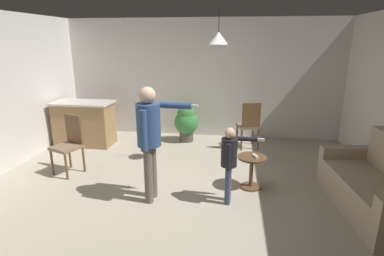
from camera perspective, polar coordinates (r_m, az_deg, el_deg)
ground at (r=4.55m, az=-2.62°, el=-13.14°), size 7.68×7.68×0.00m
wall_back at (r=7.19m, az=1.92°, el=9.19°), size 6.40×0.10×2.70m
couch_floral at (r=4.80m, az=31.52°, el=-9.65°), size 1.01×1.87×1.00m
kitchen_counter at (r=7.03m, az=-19.44°, el=0.85°), size 1.26×0.66×0.95m
side_table_by_couch at (r=4.81m, az=11.04°, el=-7.38°), size 0.44×0.44×0.52m
person_adult at (r=4.19m, az=-7.88°, el=-0.78°), size 0.82×0.47×1.64m
person_child at (r=4.21m, az=7.07°, el=-5.43°), size 0.58×0.32×1.10m
dining_chair_by_counter at (r=5.61m, az=-21.88°, el=-2.46°), size 0.55×0.55×1.00m
dining_chair_near_wall at (r=6.47m, az=10.62°, el=0.85°), size 0.52×0.52×1.00m
potted_plant_corner at (r=6.85m, az=-1.06°, el=1.22°), size 0.54×0.54×0.83m
spare_remote_on_table at (r=4.71m, az=11.73°, el=-5.16°), size 0.09×0.13×0.04m
ceiling_light_pendant at (r=5.20m, az=4.99°, el=16.40°), size 0.32×0.32×0.55m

